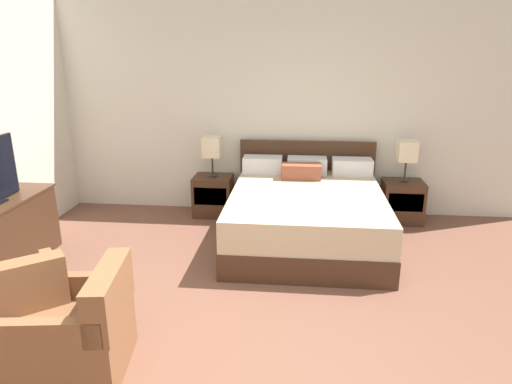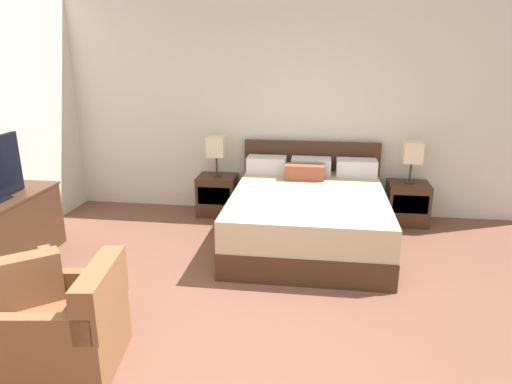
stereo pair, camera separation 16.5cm
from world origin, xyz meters
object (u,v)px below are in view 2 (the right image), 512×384
Objects in this scene: dresser at (5,233)px; armchair_by_window at (12,307)px; table_lamp_left at (216,147)px; table_lamp_right at (412,153)px; armchair_companion at (72,330)px; bed at (308,214)px; nightstand_right at (407,203)px; nightstand_left at (217,195)px.

armchair_by_window is (0.85, -1.12, -0.08)m from dresser.
table_lamp_left is 2.58m from dresser.
table_lamp_right reaches higher than armchair_companion.
bed is 3.94× the size of nightstand_right.
table_lamp_right is at bearing 48.92° from armchair_companion.
table_lamp_right is at bearing 31.73° from bed.
table_lamp_right is 4.49m from armchair_by_window.
armchair_by_window reaches higher than nightstand_left.
nightstand_right is (2.44, 0.00, 0.00)m from nightstand_left.
nightstand_left is 0.68× the size of armchair_companion.
nightstand_left is at bearing -90.00° from table_lamp_left.
bed is 1.55m from table_lamp_left.
bed is 2.15× the size of armchair_by_window.
table_lamp_left is at bearing 179.97° from nightstand_right.
table_lamp_right reaches higher than dresser.
table_lamp_left is 1.00× the size of table_lamp_right.
nightstand_left is 2.44m from nightstand_right.
table_lamp_left reaches higher than armchair_companion.
bed is at bearing -148.32° from nightstand_right.
dresser is at bearing -134.06° from nightstand_left.
nightstand_left and nightstand_right have the same top height.
bed is 1.43m from nightstand_left.
nightstand_left is 1.01× the size of table_lamp_left.
armchair_by_window is 0.63m from armchair_companion.
armchair_companion is at bearing -131.09° from nightstand_right.
nightstand_right is 4.45m from armchair_by_window.
bed is 1.43m from nightstand_right.
bed is 2.85m from armchair_companion.
armchair_by_window is at bearing 160.28° from armchair_companion.
table_lamp_right is at bearing 41.36° from armchair_by_window.
nightstand_left is 2.52m from table_lamp_right.
nightstand_right is at bearing -0.03° from table_lamp_left.
nightstand_right is 1.01× the size of table_lamp_left.
bed is 3.94× the size of nightstand_left.
nightstand_left is 0.65m from table_lamp_left.
armchair_companion is (1.45, -1.34, -0.08)m from dresser.
table_lamp_left is 3.14m from armchair_by_window.
table_lamp_left is 3.23m from armchair_companion.
nightstand_left is 0.54× the size of armchair_by_window.
table_lamp_left and table_lamp_right have the same top height.
dresser is (-4.20, -1.82, -0.54)m from table_lamp_right.
nightstand_left is 0.37× the size of dresser.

